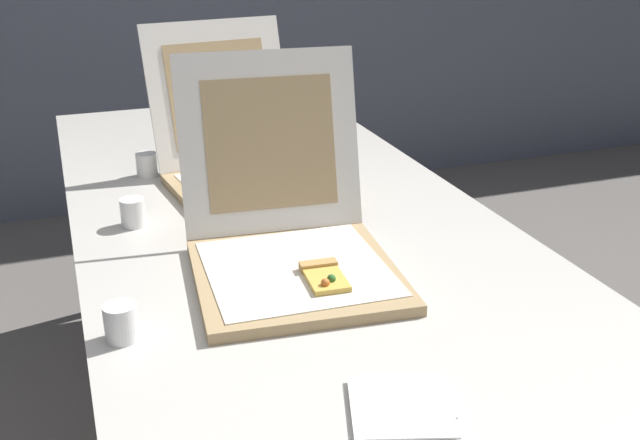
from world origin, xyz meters
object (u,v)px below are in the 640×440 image
Objects in this scene: pizza_box_middle at (248,166)px; cup_white_mid at (133,212)px; table at (287,236)px; cup_white_near_left at (121,322)px; pizza_box_front at (291,243)px; napkin_pile at (403,405)px; cup_white_far at (147,165)px.

cup_white_mid is at bearing -160.50° from pizza_box_middle.
table is 0.57m from cup_white_near_left.
cup_white_mid is (-0.26, 0.32, -0.02)m from pizza_box_front.
pizza_box_front is 8.13× the size of cup_white_mid.
pizza_box_front is 0.47m from pizza_box_middle.
pizza_box_front is at bearing -105.41° from table.
cup_white_near_left is at bearing -99.04° from cup_white_mid.
cup_white_near_left is 1.00× the size of cup_white_mid.
pizza_box_front is 0.41m from cup_white_mid.
cup_white_far is at bearing 100.34° from napkin_pile.
napkin_pile is at bearing -70.73° from cup_white_mid.
cup_white_far is (-0.23, 0.17, -0.02)m from pizza_box_middle.
pizza_box_front reaches higher than cup_white_mid.
pizza_box_front is at bearing 91.79° from napkin_pile.
cup_white_near_left is (-0.34, -0.15, -0.02)m from pizza_box_front.
cup_white_mid reaches higher than table.
cup_white_far is (-0.19, 0.64, -0.02)m from pizza_box_front.
napkin_pile is (0.20, -1.11, -0.03)m from cup_white_far.
pizza_box_front is at bearing -101.98° from pizza_box_middle.
cup_white_near_left is (-0.40, -0.40, 0.08)m from table.
pizza_box_middle is 8.27× the size of cup_white_near_left.
pizza_box_front is 0.47m from napkin_pile.
table is at bearing -90.26° from pizza_box_middle.
pizza_box_front is 0.98× the size of pizza_box_middle.
table is 4.40× the size of pizza_box_front.
cup_white_mid is at bearing 80.96° from cup_white_near_left.
cup_white_near_left is 0.48m from cup_white_mid.
cup_white_mid is at bearing 167.02° from table.
cup_white_near_left is at bearing 137.86° from napkin_pile.
table is 4.33× the size of pizza_box_middle.
table is at bearing -57.22° from cup_white_far.
pizza_box_front reaches higher than table.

